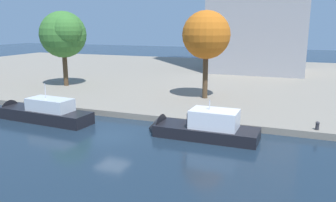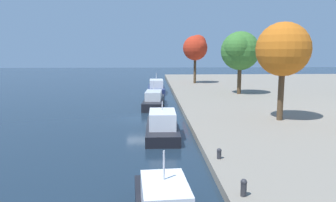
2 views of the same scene
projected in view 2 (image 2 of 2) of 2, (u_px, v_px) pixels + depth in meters
ground_plane at (138, 119)px, 36.81m from camera, size 220.00×220.00×0.00m
motor_yacht_0 at (156, 88)px, 60.69m from camera, size 10.32×2.97×4.70m
motor_yacht_1 at (154, 101)px, 45.52m from camera, size 10.70×3.24×4.46m
motor_yacht_2 at (162, 128)px, 30.30m from camera, size 9.30×2.97×4.33m
mooring_bollard_0 at (244, 187)px, 16.04m from camera, size 0.33×0.33×0.89m
mooring_bollard_2 at (219, 153)px, 21.59m from camera, size 0.32×0.32×0.71m
tree_0 at (196, 47)px, 69.79m from camera, size 5.27×5.27×10.39m
tree_1 at (284, 49)px, 32.60m from camera, size 5.41×5.41×9.93m
tree_2 at (239, 50)px, 52.33m from camera, size 6.43×6.25×10.14m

